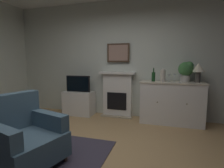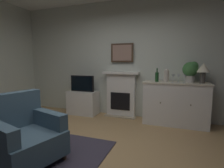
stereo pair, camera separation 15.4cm
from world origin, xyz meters
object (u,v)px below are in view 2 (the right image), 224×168
object	(u,v)px
potted_plant_small	(191,70)
armchair	(24,135)
tv_set	(82,83)
sideboard_cabinet	(175,103)
wine_glass_left	(173,76)
vase_decorative	(166,75)
wine_bottle	(157,77)
wine_glass_right	(184,77)
fireplace_unit	(121,94)
wine_glass_center	(179,76)
table_lamp	(203,69)
tv_cabinet	(83,102)
framed_picture	(122,53)

from	to	relation	value
potted_plant_small	armchair	bearing A→B (deg)	-134.10
tv_set	potted_plant_small	xyz separation A→B (m)	(2.50, 0.05, 0.38)
sideboard_cabinet	potted_plant_small	distance (m)	0.76
wine_glass_left	vase_decorative	bearing A→B (deg)	-170.69
wine_bottle	wine_glass_right	size ratio (longest dim) A/B	1.76
wine_glass_left	wine_glass_right	xyz separation A→B (m)	(0.22, -0.03, 0.00)
fireplace_unit	wine_glass_center	xyz separation A→B (m)	(1.30, -0.15, 0.49)
sideboard_cabinet	wine_glass_right	size ratio (longest dim) A/B	8.07
sideboard_cabinet	tv_set	distance (m)	2.25
wine_glass_center	armchair	distance (m)	3.00
tv_set	armchair	distance (m)	2.24
table_lamp	tv_cabinet	distance (m)	2.86
table_lamp	vase_decorative	distance (m)	0.71
wine_glass_left	tv_cabinet	size ratio (longest dim) A/B	0.22
tv_cabinet	framed_picture	bearing A→B (deg)	12.01
sideboard_cabinet	armchair	world-z (taller)	armchair
wine_bottle	potted_plant_small	distance (m)	0.68
sideboard_cabinet	tv_set	bearing A→B (deg)	-179.79
wine_glass_center	armchair	bearing A→B (deg)	-131.24
sideboard_cabinet	wine_glass_left	bearing A→B (deg)	-156.23
fireplace_unit	wine_glass_left	bearing A→B (deg)	-9.85
tv_set	fireplace_unit	bearing A→B (deg)	10.77
wine_glass_left	wine_glass_right	size ratio (longest dim) A/B	1.00
framed_picture	sideboard_cabinet	distance (m)	1.68
wine_glass_left	framed_picture	bearing A→B (deg)	168.04
sideboard_cabinet	wine_bottle	size ratio (longest dim) A/B	4.59
fireplace_unit	table_lamp	bearing A→B (deg)	-5.80
potted_plant_small	wine_bottle	bearing A→B (deg)	-171.98
sideboard_cabinet	potted_plant_small	size ratio (longest dim) A/B	3.10
sideboard_cabinet	potted_plant_small	xyz separation A→B (m)	(0.27, 0.05, 0.71)
table_lamp	wine_glass_left	size ratio (longest dim) A/B	2.42
framed_picture	wine_glass_center	size ratio (longest dim) A/B	3.33
wine_bottle	vase_decorative	size ratio (longest dim) A/B	1.03
framed_picture	tv_set	size ratio (longest dim) A/B	0.89
framed_picture	wine_bottle	world-z (taller)	framed_picture
fireplace_unit	wine_glass_left	distance (m)	1.30
fireplace_unit	tv_cabinet	distance (m)	1.02
wine_glass_center	potted_plant_small	bearing A→B (deg)	5.41
wine_bottle	tv_set	size ratio (longest dim) A/B	0.47
fireplace_unit	framed_picture	bearing A→B (deg)	90.00
fireplace_unit	table_lamp	xyz separation A→B (m)	(1.74, -0.18, 0.65)
sideboard_cabinet	wine_glass_right	xyz separation A→B (m)	(0.15, -0.06, 0.58)
framed_picture	wine_glass_center	xyz separation A→B (m)	(1.30, -0.20, -0.51)
table_lamp	vase_decorative	size ratio (longest dim) A/B	1.42
tv_cabinet	wine_bottle	bearing A→B (deg)	-1.96
potted_plant_small	armchair	distance (m)	3.20
tv_set	potted_plant_small	world-z (taller)	potted_plant_small
table_lamp	armchair	size ratio (longest dim) A/B	0.41
wine_bottle	wine_glass_center	distance (m)	0.44
wine_glass_left	armchair	world-z (taller)	wine_glass_left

